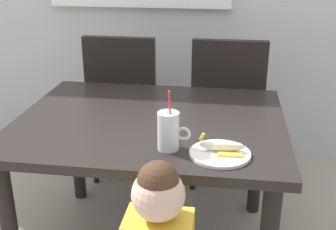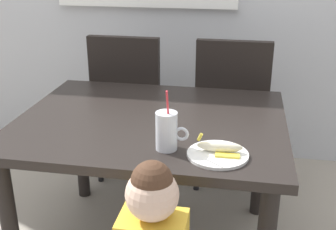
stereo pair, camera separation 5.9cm
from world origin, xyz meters
TOP-DOWN VIEW (x-y plane):
  - dining_table at (0.00, 0.00)m, footprint 1.21×0.97m
  - dining_chair_left at (-0.29, 0.69)m, footprint 0.44×0.44m
  - dining_chair_right at (0.34, 0.70)m, footprint 0.44×0.44m
  - milk_cup at (0.13, -0.30)m, footprint 0.13×0.08m
  - snack_plate at (0.32, -0.32)m, footprint 0.23×0.23m
  - peeled_banana at (0.33, -0.31)m, footprint 0.17×0.11m

SIDE VIEW (x-z plane):
  - dining_chair_left at x=-0.29m, z-range 0.06..1.02m
  - dining_chair_right at x=0.34m, z-range 0.06..1.02m
  - dining_table at x=0.00m, z-range 0.26..0.97m
  - snack_plate at x=0.32m, z-range 0.71..0.73m
  - peeled_banana at x=0.33m, z-range 0.71..0.78m
  - milk_cup at x=0.13m, z-range 0.66..0.90m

